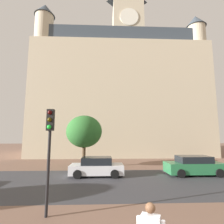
{
  "coord_description": "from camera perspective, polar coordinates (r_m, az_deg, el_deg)",
  "views": [
    {
      "loc": [
        -0.37,
        -3.07,
        3.16
      ],
      "look_at": [
        0.19,
        10.08,
        4.94
      ],
      "focal_mm": 28.01,
      "sensor_mm": 36.0,
      "label": 1
    }
  ],
  "objects": [
    {
      "name": "ground_plane",
      "position": [
        13.45,
        -0.83,
        -21.31
      ],
      "size": [
        120.0,
        120.0,
        0.0
      ],
      "primitive_type": "plane",
      "color": "brown"
    },
    {
      "name": "street_asphalt_strip",
      "position": [
        13.01,
        -0.77,
        -21.76
      ],
      "size": [
        120.0,
        8.04,
        0.0
      ],
      "primitive_type": "cube",
      "color": "#38383D",
      "rests_on": "ground_plane"
    },
    {
      "name": "landmark_building",
      "position": [
        32.64,
        2.6,
        5.58
      ],
      "size": [
        27.89,
        14.7,
        32.81
      ],
      "color": "beige",
      "rests_on": "ground_plane"
    },
    {
      "name": "car_green",
      "position": [
        16.32,
        25.19,
        -15.59
      ],
      "size": [
        4.53,
        2.07,
        1.51
      ],
      "color": "#287042",
      "rests_on": "ground_plane"
    },
    {
      "name": "car_white",
      "position": [
        14.61,
        -5.0,
        -17.41
      ],
      "size": [
        4.19,
        2.01,
        1.45
      ],
      "color": "silver",
      "rests_on": "ground_plane"
    },
    {
      "name": "traffic_light_pole",
      "position": [
        7.74,
        -19.74,
        -8.48
      ],
      "size": [
        0.28,
        0.34,
        4.26
      ],
      "color": "black",
      "rests_on": "ground_plane"
    },
    {
      "name": "tree_curb_far",
      "position": [
        18.21,
        -9.06,
        -6.31
      ],
      "size": [
        3.62,
        3.62,
        5.23
      ],
      "color": "brown",
      "rests_on": "ground_plane"
    }
  ]
}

